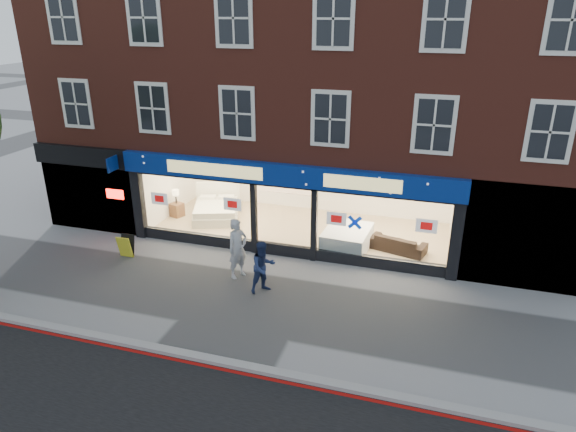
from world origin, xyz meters
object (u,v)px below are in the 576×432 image
at_px(a_board, 126,246).
at_px(pedestrian_blue, 263,267).
at_px(display_bed, 216,209).
at_px(mattress_stack, 347,239).
at_px(sofa, 398,243).
at_px(pedestrian_grey, 238,248).

distance_m(a_board, pedestrian_blue, 5.31).
distance_m(display_bed, a_board, 4.23).
bearing_deg(mattress_stack, a_board, -159.97).
bearing_deg(a_board, sofa, 19.09).
bearing_deg(pedestrian_grey, a_board, 117.03).
height_order(sofa, pedestrian_grey, pedestrian_grey).
xyz_separation_m(mattress_stack, sofa, (1.70, 0.37, -0.09)).
height_order(display_bed, pedestrian_blue, pedestrian_blue).
height_order(a_board, pedestrian_grey, pedestrian_grey).
bearing_deg(display_bed, sofa, -27.31).
bearing_deg(sofa, pedestrian_grey, 49.29).
height_order(pedestrian_grey, pedestrian_blue, pedestrian_grey).
bearing_deg(display_bed, pedestrian_blue, -71.95).
distance_m(display_bed, mattress_stack, 5.69).
relative_size(pedestrian_grey, pedestrian_blue, 1.20).
height_order(display_bed, mattress_stack, display_bed).
distance_m(a_board, pedestrian_grey, 4.21).
bearing_deg(display_bed, mattress_stack, -33.35).
bearing_deg(pedestrian_grey, display_bed, 61.85).
height_order(sofa, pedestrian_blue, pedestrian_blue).
bearing_deg(pedestrian_blue, display_bed, 79.64).
relative_size(display_bed, pedestrian_grey, 1.32).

